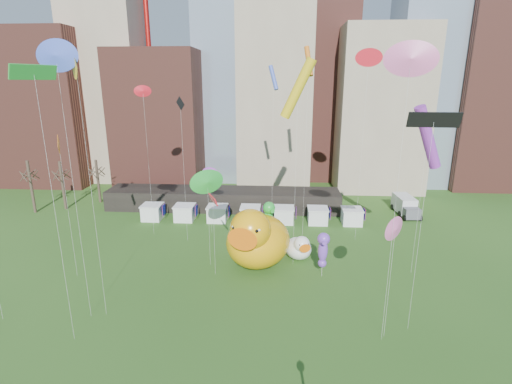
# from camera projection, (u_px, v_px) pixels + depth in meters

# --- Properties ---
(skyline) EXTENTS (101.00, 23.00, 68.00)m
(skyline) POSITION_uv_depth(u_px,v_px,m) (266.00, 75.00, 75.97)
(skyline) COLOR brown
(skyline) RESTS_ON ground
(pavilion) EXTENTS (38.00, 6.00, 3.20)m
(pavilion) POSITION_uv_depth(u_px,v_px,m) (223.00, 199.00, 63.59)
(pavilion) COLOR black
(pavilion) RESTS_ON ground
(vendor_tents) EXTENTS (33.24, 2.80, 2.40)m
(vendor_tents) POSITION_uv_depth(u_px,v_px,m) (251.00, 215.00, 57.66)
(vendor_tents) COLOR white
(vendor_tents) RESTS_ON ground
(bare_trees) EXTENTS (8.44, 6.44, 8.50)m
(bare_trees) POSITION_uv_depth(u_px,v_px,m) (64.00, 185.00, 63.16)
(bare_trees) COLOR #382B21
(bare_trees) RESTS_ON ground
(big_duck) EXTENTS (9.01, 10.56, 7.50)m
(big_duck) POSITION_uv_depth(u_px,v_px,m) (257.00, 239.00, 42.95)
(big_duck) COLOR #EAA00B
(big_duck) RESTS_ON ground
(small_duck) EXTENTS (4.00, 4.58, 3.23)m
(small_duck) POSITION_uv_depth(u_px,v_px,m) (299.00, 248.00, 45.36)
(small_duck) COLOR white
(small_duck) RESTS_ON ground
(seahorse_green) EXTENTS (1.88, 2.09, 6.96)m
(seahorse_green) POSITION_uv_depth(u_px,v_px,m) (268.00, 216.00, 44.87)
(seahorse_green) COLOR silver
(seahorse_green) RESTS_ON ground
(seahorse_purple) EXTENTS (1.35, 1.69, 5.09)m
(seahorse_purple) POSITION_uv_depth(u_px,v_px,m) (323.00, 247.00, 40.71)
(seahorse_purple) COLOR silver
(seahorse_purple) RESTS_ON ground
(box_truck) EXTENTS (3.03, 6.73, 2.79)m
(box_truck) POSITION_uv_depth(u_px,v_px,m) (405.00, 205.00, 60.90)
(box_truck) COLOR silver
(box_truck) RESTS_ON ground
(kite_0) EXTENTS (1.40, 2.42, 8.96)m
(kite_0) POSITION_uv_depth(u_px,v_px,m) (213.00, 200.00, 39.87)
(kite_0) COLOR silver
(kite_0) RESTS_ON ground
(kite_1) EXTENTS (2.38, 0.80, 22.98)m
(kite_1) POSITION_uv_depth(u_px,v_px,m) (411.00, 59.00, 25.47)
(kite_1) COLOR silver
(kite_1) RESTS_ON ground
(kite_2) EXTENTS (1.30, 1.12, 18.63)m
(kite_2) POSITION_uv_depth(u_px,v_px,m) (181.00, 111.00, 46.68)
(kite_2) COLOR silver
(kite_2) RESTS_ON ground
(kite_3) EXTENTS (1.82, 3.13, 21.45)m
(kite_3) POSITION_uv_depth(u_px,v_px,m) (34.00, 74.00, 25.82)
(kite_3) COLOR silver
(kite_3) RESTS_ON ground
(kite_4) EXTENTS (3.80, 1.89, 22.74)m
(kite_4) POSITION_uv_depth(u_px,v_px,m) (298.00, 89.00, 39.30)
(kite_4) COLOR silver
(kite_4) RESTS_ON ground
(kite_5) EXTENTS (1.48, 1.73, 22.29)m
(kite_5) POSITION_uv_depth(u_px,v_px,m) (273.00, 78.00, 47.37)
(kite_5) COLOR silver
(kite_5) RESTS_ON ground
(kite_6) EXTENTS (0.84, 1.73, 15.32)m
(kite_6) POSITION_uv_depth(u_px,v_px,m) (59.00, 149.00, 38.07)
(kite_6) COLOR silver
(kite_6) RESTS_ON ground
(kite_7) EXTENTS (3.99, 2.55, 18.24)m
(kite_7) POSITION_uv_depth(u_px,v_px,m) (428.00, 138.00, 38.34)
(kite_7) COLOR silver
(kite_7) RESTS_ON ground
(kite_8) EXTENTS (1.36, 0.84, 19.89)m
(kite_8) POSITION_uv_depth(u_px,v_px,m) (143.00, 92.00, 47.95)
(kite_8) COLOR silver
(kite_8) RESTS_ON ground
(kite_9) EXTENTS (1.42, 1.53, 10.46)m
(kite_9) POSITION_uv_depth(u_px,v_px,m) (395.00, 229.00, 29.31)
(kite_9) COLOR silver
(kite_9) RESTS_ON ground
(kite_10) EXTENTS (3.78, 0.70, 18.23)m
(kite_10) POSITION_uv_depth(u_px,v_px,m) (434.00, 121.00, 27.98)
(kite_10) COLOR silver
(kite_10) RESTS_ON ground
(kite_11) EXTENTS (2.34, 1.93, 11.20)m
(kite_11) POSITION_uv_depth(u_px,v_px,m) (207.00, 182.00, 41.65)
(kite_11) COLOR silver
(kite_11) RESTS_ON ground
(kite_12) EXTENTS (1.11, 1.46, 22.11)m
(kite_12) POSITION_uv_depth(u_px,v_px,m) (76.00, 70.00, 29.08)
(kite_12) COLOR silver
(kite_12) RESTS_ON ground
(kite_13) EXTENTS (2.44, 0.64, 23.41)m
(kite_13) POSITION_uv_depth(u_px,v_px,m) (56.00, 56.00, 28.55)
(kite_13) COLOR silver
(kite_13) RESTS_ON ground
(kite_14) EXTENTS (1.32, 2.21, 24.49)m
(kite_14) POSITION_uv_depth(u_px,v_px,m) (309.00, 62.00, 46.42)
(kite_14) COLOR silver
(kite_14) RESTS_ON ground
(kite_15) EXTENTS (1.50, 0.39, 9.30)m
(kite_15) POSITION_uv_depth(u_px,v_px,m) (210.00, 173.00, 51.50)
(kite_15) COLOR silver
(kite_15) RESTS_ON ground
(kite_16) EXTENTS (2.08, 0.93, 24.08)m
(kite_16) POSITION_uv_depth(u_px,v_px,m) (369.00, 58.00, 45.03)
(kite_16) COLOR silver
(kite_16) RESTS_ON ground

